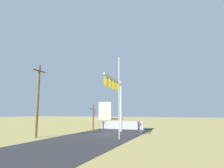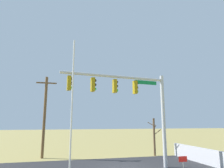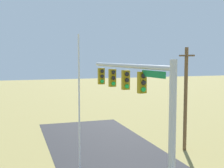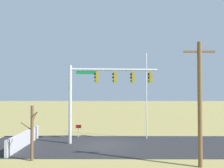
{
  "view_description": "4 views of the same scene",
  "coord_description": "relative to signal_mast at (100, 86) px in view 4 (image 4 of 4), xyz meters",
  "views": [
    {
      "loc": [
        -22.46,
        -9.12,
        2.62
      ],
      "look_at": [
        -2.12,
        -1.27,
        5.74
      ],
      "focal_mm": 31.32,
      "sensor_mm": 36.0,
      "label": 1
    },
    {
      "loc": [
        -4.65,
        -14.64,
        3.24
      ],
      "look_at": [
        -1.23,
        -1.2,
        5.87
      ],
      "focal_mm": 32.28,
      "sensor_mm": 36.0,
      "label": 2
    },
    {
      "loc": [
        12.66,
        -6.27,
        6.88
      ],
      "look_at": [
        -1.08,
        -1.74,
        5.57
      ],
      "focal_mm": 47.66,
      "sensor_mm": 36.0,
      "label": 3
    },
    {
      "loc": [
        -0.84,
        20.06,
        4.65
      ],
      "look_at": [
        -0.73,
        -0.84,
        5.17
      ],
      "focal_mm": 38.17,
      "sensor_mm": 36.0,
      "label": 4
    }
  ],
  "objects": [
    {
      "name": "open_sign",
      "position": [
        2.23,
        -2.48,
        -4.07
      ],
      "size": [
        0.56,
        0.04,
        1.22
      ],
      "color": "silver",
      "rests_on": "ground_plane"
    },
    {
      "name": "signal_mast",
      "position": [
        0.0,
        0.0,
        0.0
      ],
      "size": [
        7.88,
        1.06,
        6.81
      ],
      "color": "#B2B5BA",
      "rests_on": "ground_plane"
    },
    {
      "name": "sidewalk_corner",
      "position": [
        3.56,
        0.26,
        -4.97
      ],
      "size": [
        6.0,
        6.0,
        0.01
      ],
      "primitive_type": "cube",
      "color": "#B7B5AD",
      "rests_on": "ground_plane"
    },
    {
      "name": "utility_pole",
      "position": [
        -6.46,
        6.5,
        -1.02
      ],
      "size": [
        1.9,
        0.26,
        7.59
      ],
      "color": "brown",
      "rests_on": "ground_plane"
    },
    {
      "name": "retaining_fence",
      "position": [
        6.12,
        1.39,
        -4.37
      ],
      "size": [
        0.2,
        6.77,
        1.21
      ],
      "primitive_type": "cube",
      "color": "#A8A8AD",
      "rests_on": "ground_plane"
    },
    {
      "name": "bare_tree",
      "position": [
        4.16,
        5.26,
        -3.11
      ],
      "size": [
        1.27,
        1.02,
        3.62
      ],
      "color": "brown",
      "rests_on": "ground_plane"
    },
    {
      "name": "flagpole",
      "position": [
        -4.39,
        -1.84,
        -0.88
      ],
      "size": [
        0.1,
        0.1,
        8.19
      ],
      "primitive_type": "cylinder",
      "color": "silver",
      "rests_on": "ground_plane"
    },
    {
      "name": "road_surface",
      "position": [
        -4.36,
        0.92,
        -4.97
      ],
      "size": [
        28.0,
        8.0,
        0.01
      ],
      "primitive_type": "cube",
      "color": "#232326",
      "rests_on": "ground_plane"
    },
    {
      "name": "ground_plane",
      "position": [
        -0.36,
        0.92,
        -4.97
      ],
      "size": [
        160.0,
        160.0,
        0.0
      ],
      "primitive_type": "plane",
      "color": "olive"
    }
  ]
}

